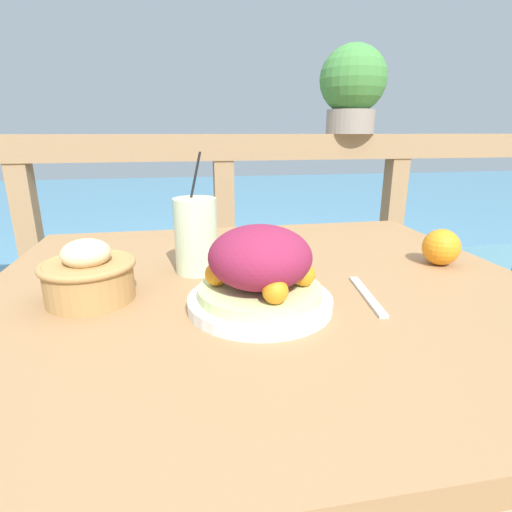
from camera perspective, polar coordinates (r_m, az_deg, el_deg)
name	(u,v)px	position (r m, az deg, el deg)	size (l,w,h in m)	color
patio_table	(263,325)	(0.83, 1.08, -9.86)	(1.08, 0.98, 0.75)	#997047
railing_fence	(225,222)	(1.51, -4.52, 4.85)	(2.80, 0.08, 1.02)	#937551
sea_backdrop	(200,218)	(4.06, -8.06, 5.34)	(12.00, 4.00, 0.40)	teal
salad_plate	(260,273)	(0.66, 0.61, -2.48)	(0.25, 0.25, 0.14)	silver
drink_glass	(196,236)	(0.84, -8.59, 2.89)	(0.09, 0.09, 0.25)	beige
bread_basket	(89,275)	(0.76, -22.77, -2.49)	(0.16, 0.16, 0.11)	#AD7F47
potted_plant	(353,87)	(1.60, 13.63, 22.47)	(0.24, 0.24, 0.31)	gray
fork	(367,295)	(0.76, 15.57, -5.42)	(0.04, 0.18, 0.00)	silver
orange_near_basket	(441,247)	(0.98, 24.93, 1.16)	(0.08, 0.08, 0.08)	orange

